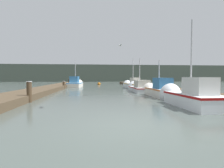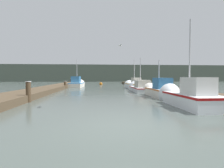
# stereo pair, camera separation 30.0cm
# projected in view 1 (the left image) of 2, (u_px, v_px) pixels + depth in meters

# --- Properties ---
(ground_plane) EXTENTS (200.00, 200.00, 0.00)m
(ground_plane) POSITION_uv_depth(u_px,v_px,m) (132.00, 126.00, 5.48)
(ground_plane) COLOR #47514C
(dock_left) EXTENTS (2.60, 40.00, 0.44)m
(dock_left) POSITION_uv_depth(u_px,v_px,m) (50.00, 88.00, 20.70)
(dock_left) COLOR #4C3D2B
(dock_left) RESTS_ON ground_plane
(dock_right) EXTENTS (2.60, 40.00, 0.44)m
(dock_right) POSITION_uv_depth(u_px,v_px,m) (153.00, 88.00, 22.04)
(dock_right) COLOR #4C3D2B
(dock_right) RESTS_ON ground_plane
(distant_shore_ridge) EXTENTS (120.00, 16.00, 5.78)m
(distant_shore_ridge) POSITION_uv_depth(u_px,v_px,m) (97.00, 74.00, 66.71)
(distant_shore_ridge) COLOR #424C42
(distant_shore_ridge) RESTS_ON ground_plane
(fishing_boat_0) EXTENTS (1.67, 4.63, 4.99)m
(fishing_boat_0) POSITION_uv_depth(u_px,v_px,m) (188.00, 96.00, 9.50)
(fishing_boat_0) COLOR silver
(fishing_boat_0) RESTS_ON ground_plane
(fishing_boat_1) EXTENTS (1.52, 4.80, 3.24)m
(fishing_boat_1) POSITION_uv_depth(u_px,v_px,m) (158.00, 90.00, 14.27)
(fishing_boat_1) COLOR silver
(fishing_boat_1) RESTS_ON ground_plane
(fishing_boat_2) EXTENTS (1.87, 5.47, 4.13)m
(fishing_boat_2) POSITION_uv_depth(u_px,v_px,m) (139.00, 88.00, 19.06)
(fishing_boat_2) COLOR silver
(fishing_boat_2) RESTS_ON ground_plane
(fishing_boat_3) EXTENTS (1.87, 5.39, 4.41)m
(fishing_boat_3) POSITION_uv_depth(u_px,v_px,m) (132.00, 85.00, 23.78)
(fishing_boat_3) COLOR silver
(fishing_boat_3) RESTS_ON ground_plane
(fishing_boat_4) EXTENTS (2.17, 4.65, 4.83)m
(fishing_boat_4) POSITION_uv_depth(u_px,v_px,m) (76.00, 84.00, 27.29)
(fishing_boat_4) COLOR silver
(fishing_boat_4) RESTS_ON ground_plane
(mooring_piling_0) EXTENTS (0.36, 0.36, 1.00)m
(mooring_piling_0) POSITION_uv_depth(u_px,v_px,m) (64.00, 85.00, 23.13)
(mooring_piling_0) COLOR #473523
(mooring_piling_0) RESTS_ON ground_plane
(mooring_piling_1) EXTENTS (0.30, 0.30, 1.30)m
(mooring_piling_1) POSITION_uv_depth(u_px,v_px,m) (69.00, 83.00, 27.93)
(mooring_piling_1) COLOR #473523
(mooring_piling_1) RESTS_ON ground_plane
(mooring_piling_2) EXTENTS (0.34, 0.34, 1.28)m
(mooring_piling_2) POSITION_uv_depth(u_px,v_px,m) (29.00, 92.00, 10.52)
(mooring_piling_2) COLOR #473523
(mooring_piling_2) RESTS_ON ground_plane
(mooring_piling_3) EXTENTS (0.28, 0.28, 1.26)m
(mooring_piling_3) POSITION_uv_depth(u_px,v_px,m) (138.00, 84.00, 24.34)
(mooring_piling_3) COLOR #473523
(mooring_piling_3) RESTS_ON ground_plane
(channel_buoy) EXTENTS (0.62, 0.62, 1.12)m
(channel_buoy) POSITION_uv_depth(u_px,v_px,m) (99.00, 84.00, 34.98)
(channel_buoy) COLOR #BF6513
(channel_buoy) RESTS_ON ground_plane
(seagull_lead) EXTENTS (0.30, 0.56, 0.12)m
(seagull_lead) POSITION_uv_depth(u_px,v_px,m) (120.00, 45.00, 14.82)
(seagull_lead) COLOR white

